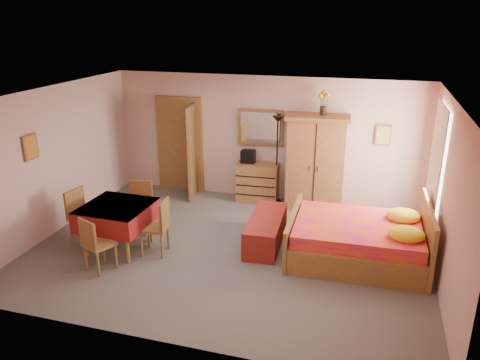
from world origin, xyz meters
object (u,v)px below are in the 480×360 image
(chair_west, at_px, (85,217))
(chair_east, at_px, (154,227))
(wall_mirror, at_px, (261,127))
(bed, at_px, (357,230))
(chair_south, at_px, (99,243))
(chest_of_drawers, at_px, (257,183))
(chair_north, at_px, (139,208))
(wardrobe, at_px, (315,163))
(dining_table, at_px, (118,227))
(stereo, at_px, (248,156))
(sunflower_vase, at_px, (324,103))
(floor_lamp, at_px, (277,161))
(bench, at_px, (266,230))

(chair_west, height_order, chair_east, chair_west)
(wall_mirror, relative_size, bed, 0.44)
(bed, bearing_deg, chair_south, -160.34)
(wall_mirror, xyz_separation_m, chair_south, (-1.64, -3.63, -1.11))
(chest_of_drawers, xyz_separation_m, chair_south, (-1.64, -3.42, 0.03))
(bed, relative_size, chair_north, 2.36)
(wardrobe, height_order, dining_table, wardrobe)
(chair_west, bearing_deg, chair_south, 54.10)
(stereo, distance_m, bed, 3.13)
(chair_north, bearing_deg, wall_mirror, -135.22)
(chair_north, relative_size, chair_west, 0.97)
(stereo, height_order, sunflower_vase, sunflower_vase)
(stereo, xyz_separation_m, floor_lamp, (0.62, -0.03, -0.03))
(dining_table, bearing_deg, chest_of_drawers, 57.99)
(dining_table, distance_m, chair_south, 0.69)
(chair_south, bearing_deg, stereo, 90.86)
(chest_of_drawers, xyz_separation_m, stereo, (-0.22, 0.05, 0.54))
(wall_mirror, distance_m, dining_table, 3.59)
(wardrobe, distance_m, chair_north, 3.54)
(bed, xyz_separation_m, chair_west, (-4.51, -0.74, -0.03))
(chest_of_drawers, height_order, sunflower_vase, sunflower_vase)
(floor_lamp, relative_size, bed, 0.85)
(stereo, height_order, bed, stereo)
(wall_mirror, distance_m, chair_north, 3.02)
(floor_lamp, height_order, dining_table, floor_lamp)
(dining_table, bearing_deg, bed, 11.47)
(chest_of_drawers, bearing_deg, chair_east, -114.74)
(bench, distance_m, chair_west, 3.11)
(chair_south, bearing_deg, chest_of_drawers, 87.51)
(floor_lamp, relative_size, chair_east, 1.97)
(wall_mirror, bearing_deg, wardrobe, -15.57)
(chair_west, bearing_deg, dining_table, 95.58)
(sunflower_vase, bearing_deg, chair_south, -130.37)
(bed, relative_size, dining_table, 2.02)
(wall_mirror, height_order, chair_east, wall_mirror)
(chair_south, bearing_deg, wardrobe, 72.96)
(bench, height_order, chair_west, chair_west)
(sunflower_vase, xyz_separation_m, dining_table, (-2.99, -2.74, -1.76))
(floor_lamp, relative_size, chair_south, 2.09)
(sunflower_vase, bearing_deg, chair_east, -130.85)
(sunflower_vase, distance_m, chair_north, 3.99)
(bench, relative_size, chair_east, 1.57)
(bench, relative_size, chair_north, 1.59)
(sunflower_vase, height_order, chair_east, sunflower_vase)
(floor_lamp, height_order, chair_south, floor_lamp)
(floor_lamp, bearing_deg, bed, -48.48)
(floor_lamp, xyz_separation_m, chair_north, (-2.09, -2.06, -0.46))
(floor_lamp, height_order, chair_east, floor_lamp)
(wardrobe, bearing_deg, chest_of_drawers, 172.79)
(floor_lamp, distance_m, wardrobe, 0.80)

